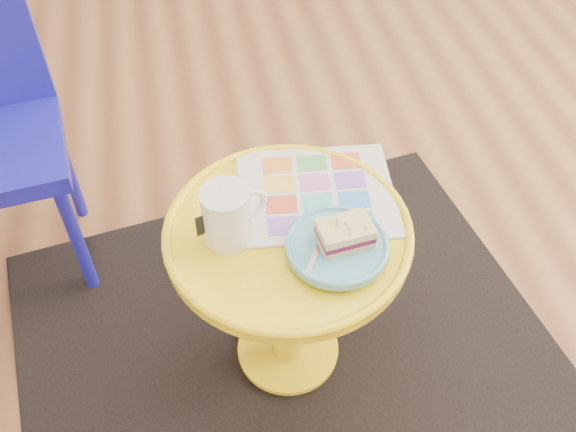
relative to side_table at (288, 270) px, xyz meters
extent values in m
plane|color=brown|center=(0.41, 0.11, -0.34)|extent=(4.00, 4.00, 0.00)
cube|color=black|center=(0.00, 0.00, -0.33)|extent=(1.45, 1.28, 0.01)
cylinder|color=yellow|center=(0.00, 0.00, -0.33)|extent=(0.25, 0.25, 0.02)
cylinder|color=yellow|center=(0.00, 0.00, -0.10)|extent=(0.08, 0.08, 0.42)
cylinder|color=yellow|center=(0.00, 0.00, 0.12)|extent=(0.50, 0.50, 0.03)
cylinder|color=#1A189D|center=(-0.48, 0.31, -0.15)|extent=(0.03, 0.03, 0.37)
cylinder|color=#1A189D|center=(-0.51, 0.59, -0.15)|extent=(0.03, 0.03, 0.37)
cube|color=silver|center=(0.08, 0.08, 0.14)|extent=(0.35, 0.31, 0.01)
cylinder|color=white|center=(-0.12, 0.01, 0.19)|extent=(0.09, 0.09, 0.12)
torus|color=white|center=(-0.07, 0.02, 0.20)|extent=(0.07, 0.03, 0.07)
cylinder|color=#D1B78C|center=(-0.12, 0.01, 0.25)|extent=(0.09, 0.09, 0.01)
cylinder|color=#5AA6BF|center=(0.08, -0.08, 0.14)|extent=(0.08, 0.08, 0.01)
cylinder|color=#5AA6BF|center=(0.08, -0.08, 0.15)|extent=(0.20, 0.20, 0.02)
cube|color=#D3BC8C|center=(0.09, -0.07, 0.17)|extent=(0.11, 0.08, 0.01)
cube|color=maroon|center=(0.09, -0.07, 0.18)|extent=(0.11, 0.08, 0.01)
cube|color=#EADB8C|center=(0.09, -0.07, 0.20)|extent=(0.11, 0.08, 0.02)
cube|color=silver|center=(0.03, -0.09, 0.16)|extent=(0.07, 0.10, 0.00)
cube|color=silver|center=(0.07, -0.03, 0.16)|extent=(0.03, 0.04, 0.00)
camera|label=1|loc=(-0.17, -0.82, 1.09)|focal=40.00mm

